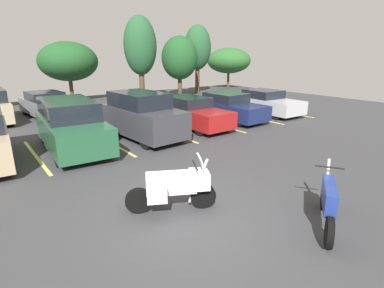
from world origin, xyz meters
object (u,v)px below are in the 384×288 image
at_px(motorcycle_touring, 175,185).
at_px(car_silver, 265,102).
at_px(motorcycle_second, 328,202).
at_px(car_charcoal, 142,116).
at_px(car_red, 191,112).
at_px(car_navy, 228,107).
at_px(car_green, 71,125).
at_px(car_far_grey, 46,105).

bearing_deg(motorcycle_touring, car_silver, 30.60).
xyz_separation_m(motorcycle_second, car_silver, (8.99, 9.16, 0.14)).
bearing_deg(motorcycle_touring, motorcycle_second, -48.45).
height_order(motorcycle_touring, car_charcoal, car_charcoal).
distance_m(motorcycle_touring, car_red, 8.59).
height_order(motorcycle_touring, motorcycle_second, motorcycle_touring).
height_order(car_charcoal, car_navy, car_charcoal).
distance_m(motorcycle_second, car_green, 9.37).
bearing_deg(car_navy, car_silver, -1.50).
bearing_deg(car_navy, car_red, -178.25).
bearing_deg(car_far_grey, car_navy, -41.70).
height_order(car_red, car_far_grey, car_red).
bearing_deg(car_red, motorcycle_second, -109.29).
xyz_separation_m(car_green, car_silver, (11.71, 0.21, -0.24)).
bearing_deg(car_green, motorcycle_touring, -85.66).
relative_size(car_charcoal, car_silver, 0.99).
relative_size(car_charcoal, car_red, 0.99).
height_order(car_charcoal, car_silver, car_charcoal).
xyz_separation_m(motorcycle_touring, car_red, (5.45, 6.64, 0.10)).
bearing_deg(motorcycle_second, car_silver, 45.56).
xyz_separation_m(car_green, car_charcoal, (2.96, -0.14, 0.04)).
bearing_deg(car_green, car_far_grey, 85.02).
xyz_separation_m(motorcycle_second, car_charcoal, (0.24, 8.82, 0.42)).
xyz_separation_m(motorcycle_second, car_navy, (5.87, 9.24, 0.16)).
relative_size(motorcycle_touring, car_silver, 0.42).
xyz_separation_m(car_red, car_navy, (2.66, 0.08, -0.02)).
bearing_deg(car_green, car_navy, 1.92).
xyz_separation_m(car_green, car_red, (5.93, 0.21, -0.21)).
distance_m(motorcycle_second, car_red, 9.71).
relative_size(motorcycle_touring, car_red, 0.42).
relative_size(car_red, car_far_grey, 0.96).
relative_size(car_silver, car_far_grey, 0.96).
distance_m(motorcycle_touring, car_silver, 13.04).
bearing_deg(motorcycle_touring, car_navy, 39.64).
height_order(motorcycle_second, car_charcoal, car_charcoal).
bearing_deg(car_far_grey, car_red, -53.58).
bearing_deg(car_red, car_navy, 1.75).
bearing_deg(motorcycle_touring, car_red, 50.64).
height_order(motorcycle_second, car_silver, car_silver).
bearing_deg(car_red, car_green, -178.00).
xyz_separation_m(car_green, car_far_grey, (0.64, 7.38, -0.23)).
relative_size(car_green, car_silver, 1.05).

